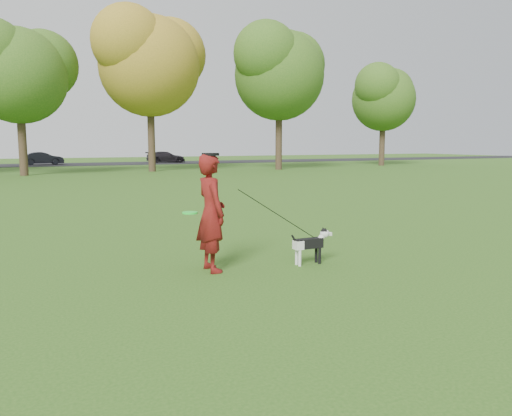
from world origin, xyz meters
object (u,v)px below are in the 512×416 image
car_mid (43,158)px  car_right (166,157)px  man (211,213)px  dog (311,242)px

car_mid → car_right: size_ratio=0.91×
man → car_right: (9.68, 40.39, -0.36)m
man → dog: bearing=-102.4°
car_right → dog: bearing=170.5°
dog → car_mid: 40.78m
dog → car_mid: (-2.94, 40.67, 0.21)m
car_mid → car_right: 10.97m
car_mid → dog: bearing=179.1°
dog → car_right: car_right is taller
man → dog: man is taller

